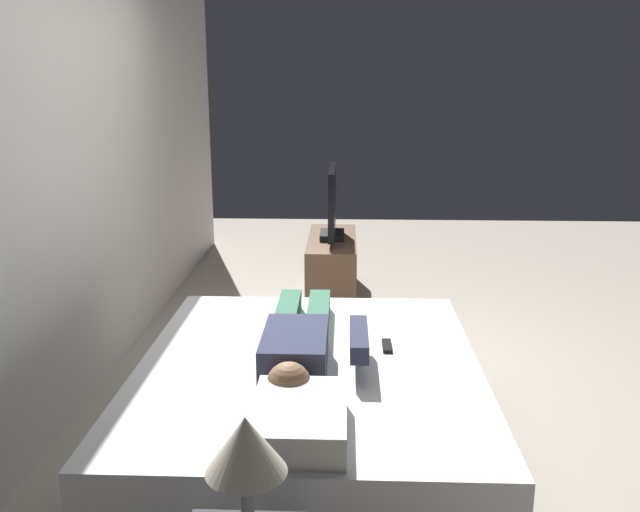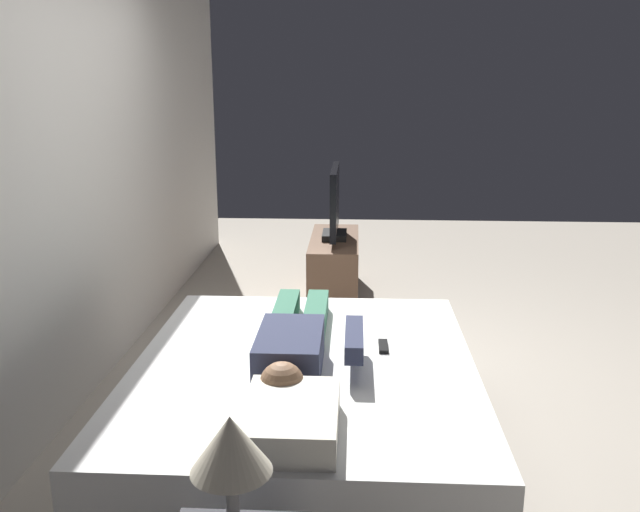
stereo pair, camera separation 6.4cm
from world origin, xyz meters
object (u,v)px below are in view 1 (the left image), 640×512
(tv_stand, at_px, (332,267))
(tv, at_px, (332,204))
(bed, at_px, (309,417))
(person, at_px, (300,342))
(lamp, at_px, (246,448))
(pillow, at_px, (299,419))
(remote, at_px, (387,346))

(tv_stand, distance_m, tv, 0.53)
(bed, relative_size, tv_stand, 1.77)
(person, bearing_deg, lamp, 177.53)
(pillow, bearing_deg, lamp, 171.12)
(bed, bearing_deg, tv, -1.11)
(bed, distance_m, tv, 2.70)
(tv_stand, distance_m, lamp, 3.97)
(remote, distance_m, tv_stand, 2.51)
(pillow, height_order, remote, pillow)
(remote, height_order, lamp, lamp)
(tv_stand, bearing_deg, remote, -172.79)
(person, relative_size, tv, 1.43)
(tv, height_order, lamp, tv)
(bed, height_order, tv, tv)
(remote, distance_m, tv, 2.50)
(pillow, height_order, person, person)
(lamp, bearing_deg, pillow, -8.88)
(pillow, distance_m, lamp, 0.68)
(person, bearing_deg, tv_stand, -2.01)
(person, distance_m, lamp, 1.32)
(pillow, distance_m, remote, 0.91)
(tv_stand, bearing_deg, bed, 178.89)
(person, height_order, lamp, lamp)
(remote, xyz_separation_m, lamp, (-1.45, 0.46, 0.30))
(bed, relative_size, tv, 2.21)
(pillow, height_order, lamp, lamp)
(bed, relative_size, remote, 12.95)
(tv_stand, xyz_separation_m, tv, (0.00, -0.00, 0.53))
(tv, bearing_deg, remote, -172.79)
(bed, xyz_separation_m, person, (0.03, 0.04, 0.36))
(remote, xyz_separation_m, tv_stand, (2.47, 0.31, -0.30))
(pillow, bearing_deg, person, 3.42)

